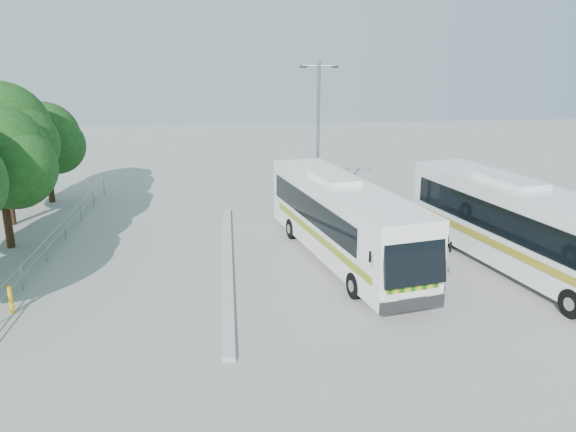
{
  "coord_description": "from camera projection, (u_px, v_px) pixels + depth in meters",
  "views": [
    {
      "loc": [
        -2.14,
        -20.5,
        8.67
      ],
      "look_at": [
        0.34,
        2.5,
        1.86
      ],
      "focal_mm": 35.0,
      "sensor_mm": 36.0,
      "label": 1
    }
  ],
  "objects": [
    {
      "name": "tree_far_e",
      "position": [
        46.0,
        137.0,
        32.5
      ],
      "size": [
        4.54,
        4.28,
        5.92
      ],
      "color": "#382314",
      "rests_on": "ground"
    },
    {
      "name": "railing",
      "position": [
        52.0,
        238.0,
        24.79
      ],
      "size": [
        0.06,
        22.0,
        1.0
      ],
      "color": "gray",
      "rests_on": "ground"
    },
    {
      "name": "kerb_divider",
      "position": [
        228.0,
        261.0,
        23.87
      ],
      "size": [
        0.4,
        16.0,
        0.15
      ],
      "primitive_type": "cube",
      "color": "#B2B2AD",
      "rests_on": "ground"
    },
    {
      "name": "tree_far_d",
      "position": [
        2.0,
        132.0,
        27.88
      ],
      "size": [
        5.62,
        5.3,
        7.33
      ],
      "color": "#382314",
      "rests_on": "ground"
    },
    {
      "name": "coach_adjacent",
      "position": [
        523.0,
        227.0,
        22.45
      ],
      "size": [
        5.16,
        12.87,
        3.5
      ],
      "rotation": [
        0.0,
        0.0,
        0.22
      ],
      "color": "silver",
      "rests_on": "ground"
    },
    {
      "name": "ground",
      "position": [
        286.0,
        279.0,
        22.22
      ],
      "size": [
        100.0,
        100.0,
        0.0
      ],
      "primitive_type": "plane",
      "color": "gray",
      "rests_on": "ground"
    },
    {
      "name": "tree_far_c",
      "position": [
        0.0,
        156.0,
        24.63
      ],
      "size": [
        4.97,
        4.69,
        6.49
      ],
      "color": "#382314",
      "rests_on": "ground"
    },
    {
      "name": "lamppost",
      "position": [
        318.0,
        133.0,
        29.55
      ],
      "size": [
        1.98,
        0.63,
        8.16
      ],
      "rotation": [
        0.0,
        0.0,
        -0.23
      ],
      "color": "gray",
      "rests_on": "ground"
    },
    {
      "name": "coach_main",
      "position": [
        342.0,
        219.0,
        23.79
      ],
      "size": [
        4.88,
        12.28,
        3.34
      ],
      "rotation": [
        0.0,
        0.0,
        0.21
      ],
      "color": "white",
      "rests_on": "ground"
    },
    {
      "name": "bollard",
      "position": [
        11.0,
        299.0,
        19.19
      ],
      "size": [
        0.16,
        0.16,
        1.02
      ],
      "primitive_type": "cylinder",
      "rotation": [
        0.0,
        0.0,
        -0.15
      ],
      "color": "#DFA40D",
      "rests_on": "ground"
    }
  ]
}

